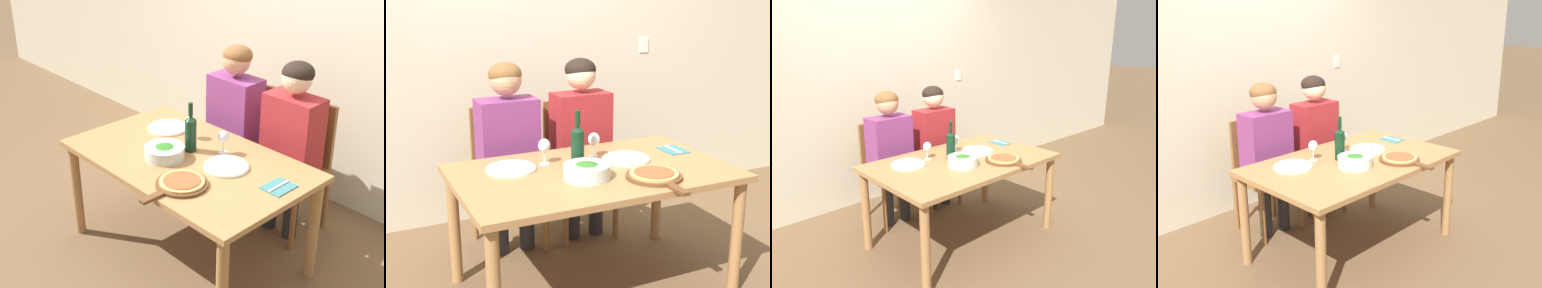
% 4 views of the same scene
% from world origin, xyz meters
% --- Properties ---
extents(ground_plane, '(40.00, 40.00, 0.00)m').
position_xyz_m(ground_plane, '(0.00, 0.00, 0.00)').
color(ground_plane, brown).
extents(back_wall, '(10.00, 0.06, 2.70)m').
position_xyz_m(back_wall, '(0.00, 1.30, 1.35)').
color(back_wall, beige).
rests_on(back_wall, ground).
extents(dining_table, '(1.51, 0.92, 0.72)m').
position_xyz_m(dining_table, '(0.00, 0.00, 0.64)').
color(dining_table, '#9E7042').
rests_on(dining_table, ground).
extents(chair_left, '(0.42, 0.42, 0.93)m').
position_xyz_m(chair_left, '(-0.26, 0.80, 0.51)').
color(chair_left, brown).
rests_on(chair_left, ground).
extents(chair_right, '(0.42, 0.42, 0.93)m').
position_xyz_m(chair_right, '(0.26, 0.80, 0.51)').
color(chair_right, brown).
rests_on(chair_right, ground).
extents(person_woman, '(0.47, 0.51, 1.25)m').
position_xyz_m(person_woman, '(-0.26, 0.69, 0.76)').
color(person_woman, '#28282D').
rests_on(person_woman, ground).
extents(person_man, '(0.47, 0.51, 1.25)m').
position_xyz_m(person_man, '(0.26, 0.69, 0.76)').
color(person_man, '#28282D').
rests_on(person_man, ground).
extents(wine_bottle, '(0.07, 0.07, 0.32)m').
position_xyz_m(wine_bottle, '(-0.06, 0.08, 0.85)').
color(wine_bottle, black).
rests_on(wine_bottle, dining_table).
extents(broccoli_bowl, '(0.25, 0.25, 0.08)m').
position_xyz_m(broccoli_bowl, '(-0.09, -0.11, 0.76)').
color(broccoli_bowl, silver).
rests_on(broccoli_bowl, dining_table).
extents(dinner_plate_left, '(0.28, 0.28, 0.02)m').
position_xyz_m(dinner_plate_left, '(-0.41, 0.19, 0.73)').
color(dinner_plate_left, silver).
rests_on(dinner_plate_left, dining_table).
extents(dinner_plate_right, '(0.28, 0.28, 0.02)m').
position_xyz_m(dinner_plate_right, '(0.26, 0.08, 0.73)').
color(dinner_plate_right, silver).
rests_on(dinner_plate_right, dining_table).
extents(pizza_on_board, '(0.30, 0.44, 0.04)m').
position_xyz_m(pizza_on_board, '(0.23, -0.26, 0.74)').
color(pizza_on_board, brown).
rests_on(pizza_on_board, dining_table).
extents(wine_glass_left, '(0.07, 0.07, 0.15)m').
position_xyz_m(wine_glass_left, '(-0.21, 0.20, 0.83)').
color(wine_glass_left, silver).
rests_on(wine_glass_left, dining_table).
extents(wine_glass_right, '(0.07, 0.07, 0.15)m').
position_xyz_m(wine_glass_right, '(0.11, 0.20, 0.83)').
color(wine_glass_right, silver).
rests_on(wine_glass_right, dining_table).
extents(fork_on_napkin, '(0.14, 0.18, 0.01)m').
position_xyz_m(fork_on_napkin, '(0.62, 0.12, 0.73)').
color(fork_on_napkin, '#387075').
rests_on(fork_on_napkin, dining_table).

